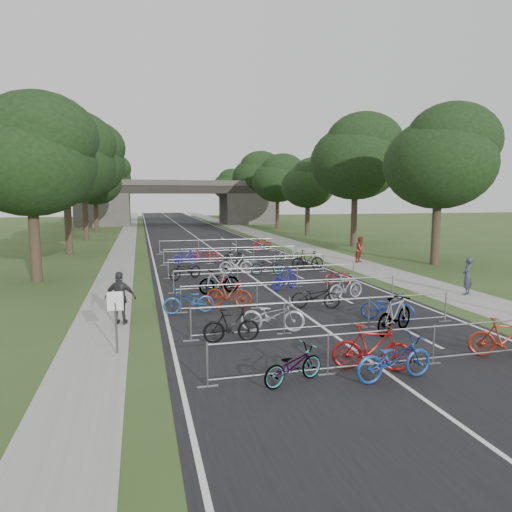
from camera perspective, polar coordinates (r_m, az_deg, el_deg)
The scene contains 56 objects.
ground at distance 12.79m, azimuth 15.42°, elevation -13.51°, with size 200.00×200.00×0.00m, color #364A1F.
road at distance 60.79m, azimuth -8.57°, elevation 3.11°, with size 11.00×140.00×0.01m, color black.
sidewalk_right at distance 62.10m, azimuth -1.19°, elevation 3.28°, with size 3.00×140.00×0.01m, color gray.
sidewalk_left at distance 60.51m, azimuth -15.66°, elevation 2.90°, with size 2.00×140.00×0.01m, color gray.
lane_markings at distance 60.79m, azimuth -8.57°, elevation 3.10°, with size 0.12×140.00×0.00m, color silver.
overpass_bridge at distance 75.57m, azimuth -9.78°, elevation 6.59°, with size 31.00×8.00×7.05m.
park_sign at distance 13.74m, azimuth -17.15°, elevation -6.56°, with size 0.45×0.06×1.83m.
tree_left_0 at distance 26.86m, azimuth -26.25°, elevation 10.91°, with size 6.72×6.72×10.25m.
tree_right_0 at distance 32.58m, azimuth 22.19°, elevation 11.14°, with size 7.17×7.17×10.93m.
tree_left_1 at distance 38.72m, azimuth -22.64°, elevation 11.01°, with size 7.56×7.56×11.53m.
tree_right_1 at distance 42.91m, azimuth 12.52°, elevation 11.80°, with size 8.18×8.18×12.47m.
tree_left_2 at distance 50.66m, azimuth -20.72°, elevation 11.05°, with size 8.40×8.40×12.81m.
tree_right_2 at distance 53.80m, azimuth 6.64°, elevation 8.92°, with size 6.16×6.16×9.39m.
tree_left_3 at distance 62.51m, azimuth -19.44°, elevation 8.84°, with size 6.72×6.72×10.25m.
tree_right_3 at distance 65.17m, azimuth 2.84°, elevation 9.55°, with size 7.17×7.17×10.93m.
tree_left_4 at distance 74.50m, azimuth -18.66°, elevation 9.20°, with size 7.56×7.56×11.53m.
tree_right_4 at distance 76.76m, azimuth 0.16°, elevation 9.97°, with size 8.18×8.18×12.47m.
tree_left_5 at distance 86.49m, azimuth -18.09°, elevation 9.47°, with size 8.40×8.40×12.81m.
tree_right_5 at distance 88.36m, azimuth -1.80°, elevation 8.37°, with size 6.16×6.16×9.39m.
tree_left_6 at distance 98.42m, azimuth -17.60°, elevation 8.25°, with size 6.72×6.72×10.25m.
tree_right_6 at distance 100.13m, azimuth -3.31°, elevation 8.81°, with size 7.17×7.17×10.93m.
barrier_row_0 at distance 12.60m, azimuth 15.51°, elevation -11.19°, with size 9.70×0.08×1.10m.
barrier_row_1 at distance 15.69m, azimuth 8.94°, elevation -7.30°, with size 9.70×0.08×1.10m.
barrier_row_2 at distance 18.96m, azimuth 4.64°, elevation -4.67°, with size 9.70×0.08×1.10m.
barrier_row_3 at distance 22.52m, azimuth 1.50°, elevation -2.71°, with size 9.70×0.08×1.10m.
barrier_row_4 at distance 26.34m, azimuth -0.87°, elevation -1.22°, with size 9.70×0.08×1.10m.
barrier_row_5 at distance 31.17m, azimuth -3.00°, elevation 0.12°, with size 9.70×0.08×1.10m.
barrier_row_6 at distance 37.04m, azimuth -4.83°, elevation 1.27°, with size 9.70×0.08×1.10m.
bike_0 at distance 11.37m, azimuth 4.67°, elevation -13.48°, with size 0.61×1.75×0.92m, color gray.
bike_1 at distance 12.40m, azimuth 14.28°, elevation -11.11°, with size 0.58×2.05×1.23m, color maroon.
bike_2 at distance 11.97m, azimuth 16.90°, elevation -12.17°, with size 0.74×2.14×1.12m, color #1B4495.
bike_3 at distance 14.66m, azimuth 28.70°, elevation -9.09°, with size 0.54×1.91×1.15m, color maroon.
bike_4 at distance 14.36m, azimuth -3.11°, elevation -8.67°, with size 0.50×1.77×1.06m, color black.
bike_5 at distance 15.38m, azimuth 2.10°, elevation -7.45°, with size 0.75×2.14×1.12m, color #A8A9AF.
bike_6 at distance 15.87m, azimuth 16.95°, elevation -7.08°, with size 0.59×2.07×1.24m, color gray.
bike_7 at distance 17.44m, azimuth 16.13°, elevation -6.16°, with size 0.66×1.91×1.00m, color navy.
bike_8 at distance 17.91m, azimuth -8.39°, elevation -5.53°, with size 0.69×1.97×1.03m, color #1C4A9A.
bike_9 at distance 18.67m, azimuth -3.40°, elevation -4.71°, with size 0.55×1.95×1.17m, color maroon.
bike_10 at distance 18.67m, azimuth 7.47°, elevation -4.99°, with size 0.68×1.96×1.03m, color black.
bike_11 at distance 20.52m, azimuth 11.21°, elevation -3.83°, with size 0.52×1.84×1.10m, color #97989E.
bike_12 at distance 21.32m, azimuth -4.63°, elevation -3.16°, with size 0.56×2.00×1.20m, color gray.
bike_13 at distance 22.51m, azimuth -4.24°, elevation -3.01°, with size 0.58×1.67×0.88m, color gray.
bike_14 at distance 22.26m, azimuth 3.62°, elevation -2.79°, with size 0.53×1.87×1.13m, color navy.
bike_15 at distance 23.99m, azimuth 10.24°, elevation -2.45°, with size 0.59×1.68×0.88m, color maroon.
bike_16 at distance 25.21m, azimuth -8.79°, elevation -1.71°, with size 0.72×2.07×1.09m, color black.
bike_17 at distance 26.58m, azimuth -2.51°, elevation -1.04°, with size 0.56×1.98×1.19m, color #9E9CA3.
bike_18 at distance 26.31m, azimuth 1.47°, elevation -1.32°, with size 0.67×1.93×1.01m, color gray.
bike_19 at distance 28.35m, azimuth 6.48°, elevation -0.52°, with size 0.57×2.03×1.22m, color black.
bike_20 at distance 30.77m, azimuth -8.83°, elevation -0.08°, with size 0.50×1.77×1.06m, color #1B2497.
bike_21 at distance 31.41m, azimuth -6.49°, elevation 0.16°, with size 0.74×2.11×1.11m, color maroon.
bike_22 at distance 30.67m, azimuth -2.85°, elevation 0.02°, with size 0.52×1.85×1.11m, color black.
bike_23 at distance 32.77m, azimuth 4.22°, elevation 0.32°, with size 0.61×1.75×0.92m, color #94939A.
bike_27 at distance 38.37m, azimuth 0.78°, elevation 1.49°, with size 0.51×1.79×1.07m, color maroon.
pedestrian_a at distance 23.15m, azimuth 24.90°, elevation -2.30°, with size 0.64×0.42×1.75m, color #2C3242.
pedestrian_b at distance 32.17m, azimuth 12.94°, elevation 0.78°, with size 0.86×0.67×1.78m, color maroon.
pedestrian_c at distance 16.87m, azimuth -16.60°, elevation -5.09°, with size 1.11×0.46×1.89m, color #292A2C.
Camera 1 is at (-6.04, -10.32, 4.51)m, focal length 32.00 mm.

